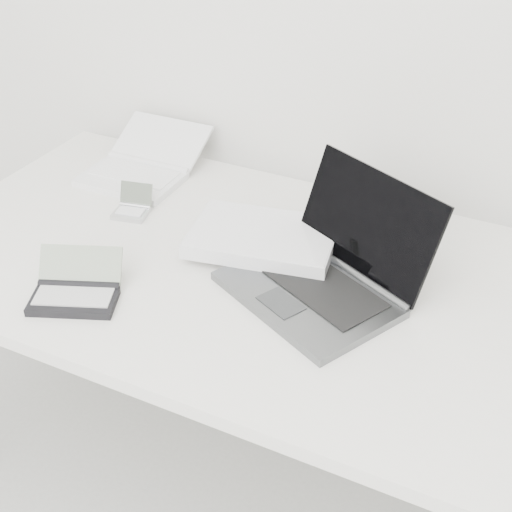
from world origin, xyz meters
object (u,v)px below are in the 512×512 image
at_px(laptop_large, 294,255).
at_px(netbook_open_white, 140,168).
at_px(palmtop_charcoal, 76,292).
at_px(desk, 277,292).

distance_m(laptop_large, netbook_open_white, 0.56).
bearing_deg(netbook_open_white, laptop_large, -23.28).
bearing_deg(palmtop_charcoal, netbook_open_white, 87.61).
bearing_deg(desk, netbook_open_white, 153.92).
xyz_separation_m(desk, palmtop_charcoal, (-0.32, -0.25, 0.06)).
bearing_deg(laptop_large, palmtop_charcoal, -114.40).
height_order(netbook_open_white, palmtop_charcoal, netbook_open_white).
xyz_separation_m(laptop_large, netbook_open_white, (-0.52, 0.21, -0.02)).
bearing_deg(laptop_large, desk, -100.15).
distance_m(desk, netbook_open_white, 0.56).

